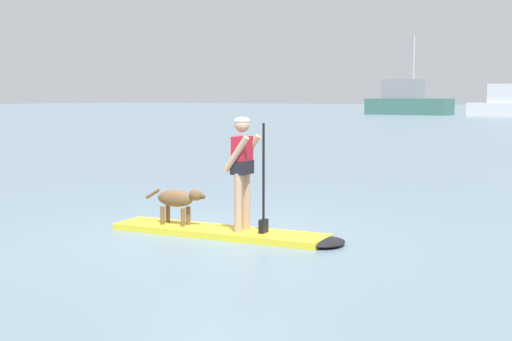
% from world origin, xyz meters
% --- Properties ---
extents(ground_plane, '(400.00, 400.00, 0.00)m').
position_xyz_m(ground_plane, '(0.00, 0.00, 0.00)').
color(ground_plane, slate).
extents(paddleboard, '(3.76, 1.25, 0.10)m').
position_xyz_m(paddleboard, '(0.23, 0.03, 0.05)').
color(paddleboard, yellow).
rests_on(paddleboard, ground_plane).
extents(person_paddler, '(0.64, 0.53, 1.70)m').
position_xyz_m(person_paddler, '(0.41, 0.06, 1.09)').
color(person_paddler, tan).
rests_on(person_paddler, paddleboard).
extents(dog, '(1.09, 0.31, 0.58)m').
position_xyz_m(dog, '(-0.72, -0.11, 0.49)').
color(dog, brown).
rests_on(dog, paddleboard).
extents(moored_boat_far_port, '(10.38, 3.48, 9.57)m').
position_xyz_m(moored_boat_far_port, '(-26.70, 72.57, 1.62)').
color(moored_boat_far_port, '#3F7266').
rests_on(moored_boat_far_port, ground_plane).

